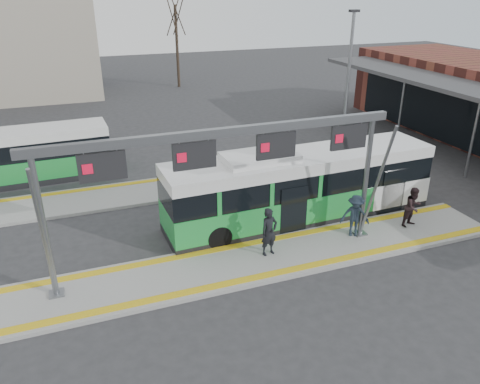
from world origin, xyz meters
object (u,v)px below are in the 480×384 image
object	(u,v)px
passenger_c	(355,216)
gantry	(227,158)
passenger_b	(413,207)
hero_bus	(300,187)
passenger_a	(269,232)

from	to	relation	value
passenger_c	gantry	bearing A→B (deg)	-153.91
gantry	passenger_c	world-z (taller)	gantry
passenger_b	gantry	bearing A→B (deg)	166.47
passenger_c	hero_bus	bearing A→B (deg)	143.15
passenger_a	passenger_c	world-z (taller)	passenger_a
passenger_a	passenger_c	distance (m)	3.90
hero_bus	passenger_a	distance (m)	3.69
hero_bus	passenger_b	xyz separation A→B (m)	(4.12, -2.58, -0.51)
hero_bus	passenger_c	xyz separation A→B (m)	(1.28, -2.47, -0.48)
hero_bus	passenger_b	bearing A→B (deg)	-33.90
hero_bus	passenger_c	distance (m)	2.83
passenger_b	passenger_c	distance (m)	2.84
passenger_b	passenger_c	size ratio (longest dim) A/B	0.97
hero_bus	passenger_b	distance (m)	4.89
gantry	passenger_c	xyz separation A→B (m)	(5.52, 0.04, -3.24)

